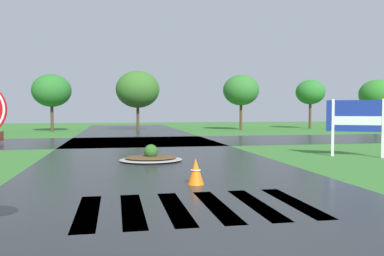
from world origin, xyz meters
TOP-DOWN VIEW (x-y plane):
  - asphalt_roadway at (0.00, 10.00)m, footprint 9.56×80.00m
  - asphalt_cross_road at (0.00, 21.55)m, footprint 90.00×8.60m
  - crosswalk_stripes at (0.00, 3.59)m, footprint 4.95×2.99m
  - estate_billboard at (8.80, 11.11)m, footprint 2.34×1.33m
  - median_island at (-0.27, 11.43)m, footprint 2.55×2.25m
  - traffic_cone at (0.51, 6.13)m, footprint 0.47×0.47m
  - background_treeline at (2.36, 35.33)m, footprint 47.64×5.49m

SIDE VIEW (x-z plane):
  - asphalt_roadway at x=0.00m, z-range 0.00..0.01m
  - asphalt_cross_road at x=0.00m, z-range 0.00..0.01m
  - crosswalk_stripes at x=0.00m, z-range 0.00..0.01m
  - median_island at x=-0.27m, z-range -0.20..0.48m
  - traffic_cone at x=0.51m, z-range -0.01..0.73m
  - estate_billboard at x=8.80m, z-range 0.41..2.97m
  - background_treeline at x=2.36m, z-range 0.94..7.19m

